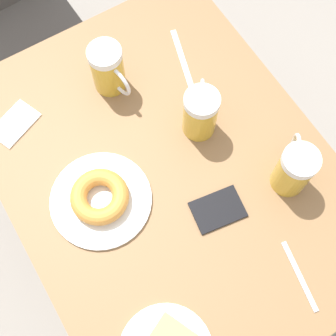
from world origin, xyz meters
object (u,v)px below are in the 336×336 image
at_px(beer_mug_left, 294,169).
at_px(fork, 300,276).
at_px(plate_with_donut, 100,198).
at_px(napkin_folded, 15,124).
at_px(knife, 183,61).
at_px(passport_near_edge, 218,210).
at_px(beer_mug_right, 200,112).
at_px(beer_mug_center, 107,70).

height_order(beer_mug_left, fork, beer_mug_left).
bearing_deg(plate_with_donut, fork, -52.82).
distance_m(napkin_folded, knife, 0.49).
bearing_deg(knife, passport_near_edge, -110.92).
relative_size(plate_with_donut, beer_mug_right, 1.71).
relative_size(plate_with_donut, knife, 1.20).
relative_size(beer_mug_center, fork, 0.87).
distance_m(beer_mug_left, passport_near_edge, 0.21).
xyz_separation_m(beer_mug_center, beer_mug_right, (0.14, -0.23, 0.00)).
height_order(beer_mug_center, fork, beer_mug_center).
height_order(knife, passport_near_edge, passport_near_edge).
bearing_deg(passport_near_edge, knife, 69.08).
bearing_deg(beer_mug_center, beer_mug_left, -62.51).
relative_size(beer_mug_center, napkin_folded, 1.02).
bearing_deg(napkin_folded, beer_mug_center, -5.58).
relative_size(beer_mug_left, beer_mug_center, 1.00).
bearing_deg(napkin_folded, passport_near_edge, -55.61).
height_order(beer_mug_center, passport_near_edge, beer_mug_center).
xyz_separation_m(beer_mug_center, passport_near_edge, (0.06, -0.46, -0.07)).
bearing_deg(passport_near_edge, beer_mug_right, 68.73).
height_order(beer_mug_right, knife, beer_mug_right).
distance_m(napkin_folded, passport_near_edge, 0.59).
xyz_separation_m(beer_mug_right, passport_near_edge, (-0.09, -0.22, -0.07)).
height_order(plate_with_donut, napkin_folded, plate_with_donut).
bearing_deg(passport_near_edge, beer_mug_left, -7.49).
bearing_deg(beer_mug_center, plate_with_donut, -122.58).
bearing_deg(passport_near_edge, fork, -72.49).
bearing_deg(beer_mug_left, beer_mug_center, 117.49).
height_order(beer_mug_left, beer_mug_center, same).
bearing_deg(knife, beer_mug_left, -85.30).
height_order(beer_mug_right, napkin_folded, beer_mug_right).
height_order(beer_mug_left, beer_mug_right, same).
bearing_deg(knife, beer_mug_right, -110.52).
bearing_deg(fork, beer_mug_left, 60.13).
relative_size(plate_with_donut, napkin_folded, 1.74).
distance_m(beer_mug_center, knife, 0.23).
relative_size(napkin_folded, fork, 0.85).
xyz_separation_m(beer_mug_left, beer_mug_right, (-0.11, 0.25, 0.00)).
bearing_deg(beer_mug_center, beer_mug_right, -58.89).
relative_size(plate_with_donut, beer_mug_center, 1.71).
relative_size(fork, passport_near_edge, 1.25).
relative_size(fork, knife, 0.81).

